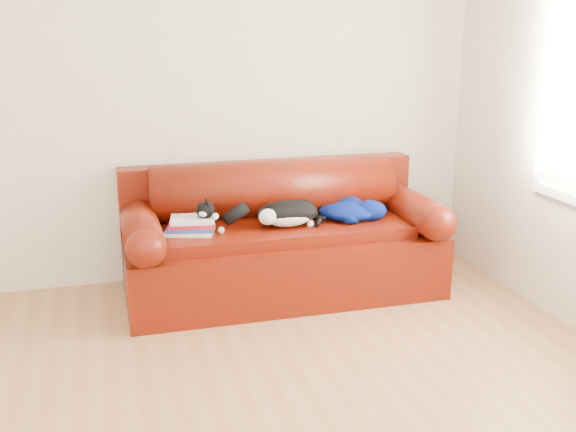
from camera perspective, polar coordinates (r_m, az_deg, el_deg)
name	(u,v)px	position (r m, az deg, el deg)	size (l,w,h in m)	color
ground	(222,426)	(3.25, -5.57, -17.25)	(4.50, 4.50, 0.00)	#96623C
room_shell	(241,53)	(2.77, -3.98, 13.60)	(4.52, 4.02, 2.61)	beige
sofa_base	(282,259)	(4.60, -0.49, -3.68)	(2.10, 0.90, 0.50)	#3D0203
sofa_back	(273,207)	(4.74, -1.27, 0.73)	(2.10, 1.01, 0.88)	#3D0203
book_stack	(191,225)	(4.33, -8.19, -0.78)	(0.35, 0.31, 0.10)	#EFEACE
cat	(287,214)	(4.41, -0.08, 0.16)	(0.61, 0.32, 0.22)	black
blanket	(352,210)	(4.62, 5.43, 0.50)	(0.44, 0.36, 0.14)	#02034E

